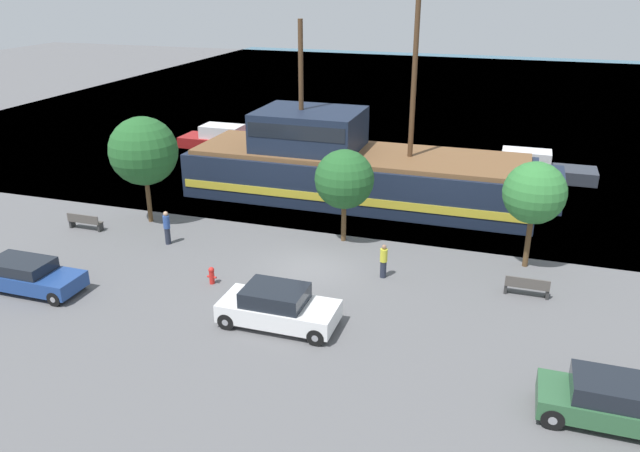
{
  "coord_description": "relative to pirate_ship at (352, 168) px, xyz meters",
  "views": [
    {
      "loc": [
        8.26,
        -23.97,
        12.23
      ],
      "look_at": [
        -0.18,
        2.0,
        1.2
      ],
      "focal_mm": 35.0,
      "sensor_mm": 36.0,
      "label": 1
    }
  ],
  "objects": [
    {
      "name": "ground_plane",
      "position": [
        0.72,
        -9.71,
        -1.82
      ],
      "size": [
        160.0,
        160.0,
        0.0
      ],
      "primitive_type": "plane",
      "color": "#5B5B5E"
    },
    {
      "name": "water_surface",
      "position": [
        0.72,
        34.29,
        -1.82
      ],
      "size": [
        80.0,
        80.0,
        0.0
      ],
      "primitive_type": "plane",
      "color": "#38667F",
      "rests_on": "ground"
    },
    {
      "name": "pirate_ship",
      "position": [
        0.0,
        0.0,
        0.0
      ],
      "size": [
        21.08,
        5.96,
        11.28
      ],
      "color": "#192338",
      "rests_on": "water_surface"
    },
    {
      "name": "moored_boat_dockside",
      "position": [
        10.02,
        7.4,
        -1.17
      ],
      "size": [
        7.61,
        2.18,
        1.77
      ],
      "color": "#2D333D",
      "rests_on": "water_surface"
    },
    {
      "name": "moored_boat_outer",
      "position": [
        -11.96,
        8.08,
        -1.19
      ],
      "size": [
        7.62,
        2.45,
        1.7
      ],
      "color": "maroon",
      "rests_on": "water_surface"
    },
    {
      "name": "parked_car_curb_front",
      "position": [
        -9.87,
        -15.41,
        -1.15
      ],
      "size": [
        4.93,
        1.8,
        1.33
      ],
      "color": "navy",
      "rests_on": "ground_plane"
    },
    {
      "name": "parked_car_curb_mid",
      "position": [
        12.47,
        -16.93,
        -1.1
      ],
      "size": [
        4.23,
        1.85,
        1.45
      ],
      "color": "#2D5B38",
      "rests_on": "ground_plane"
    },
    {
      "name": "parked_car_curb_rear",
      "position": [
        1.19,
        -14.8,
        -1.06
      ],
      "size": [
        4.4,
        2.01,
        1.53
      ],
      "color": "white",
      "rests_on": "ground_plane"
    },
    {
      "name": "fire_hydrant",
      "position": [
        -2.74,
        -12.54,
        -1.4
      ],
      "size": [
        0.42,
        0.25,
        0.76
      ],
      "color": "red",
      "rests_on": "ground_plane"
    },
    {
      "name": "bench_promenade_east",
      "position": [
        -11.76,
        -9.09,
        -1.37
      ],
      "size": [
        1.85,
        0.45,
        0.85
      ],
      "color": "#4C4742",
      "rests_on": "ground_plane"
    },
    {
      "name": "bench_promenade_west",
      "position": [
        10.01,
        -9.56,
        -1.38
      ],
      "size": [
        1.75,
        0.45,
        0.85
      ],
      "color": "#4C4742",
      "rests_on": "ground_plane"
    },
    {
      "name": "pedestrian_walking_near",
      "position": [
        4.06,
        -9.69,
        -1.04
      ],
      "size": [
        0.32,
        0.32,
        1.54
      ],
      "color": "#232838",
      "rests_on": "ground_plane"
    },
    {
      "name": "pedestrian_walking_far",
      "position": [
        -6.73,
        -9.39,
        -0.96
      ],
      "size": [
        0.32,
        0.32,
        1.68
      ],
      "color": "#232838",
      "rests_on": "ground_plane"
    },
    {
      "name": "tree_row_east",
      "position": [
        -9.2,
        -7.02,
        2.04
      ],
      "size": [
        3.52,
        3.52,
        5.62
      ],
      "color": "brown",
      "rests_on": "ground_plane"
    },
    {
      "name": "tree_row_mideast",
      "position": [
        1.3,
        -6.33,
        1.35
      ],
      "size": [
        2.86,
        2.86,
        4.6
      ],
      "color": "brown",
      "rests_on": "ground_plane"
    },
    {
      "name": "tree_row_midwest",
      "position": [
        9.92,
        -6.6,
        1.66
      ],
      "size": [
        2.72,
        2.72,
        4.85
      ],
      "color": "brown",
      "rests_on": "ground_plane"
    }
  ]
}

